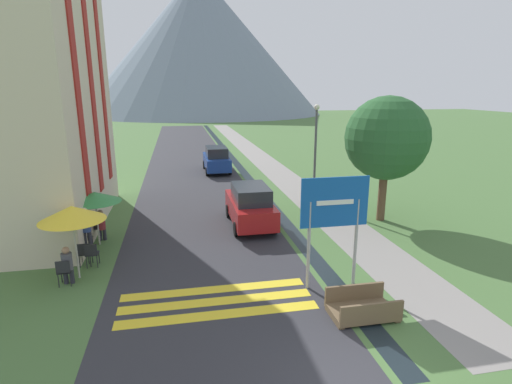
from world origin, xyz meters
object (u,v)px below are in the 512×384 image
parked_car_far (216,159)px  cafe_umbrella_middle_green (95,197)px  person_seated_near (101,224)px  tree_by_path (387,138)px  cafe_chair_near_right (92,253)px  streetlamp (315,146)px  cafe_chair_far_left (95,227)px  road_sign (334,213)px  cafe_chair_nearest (64,270)px  parked_car_near (250,205)px  footbridge (362,308)px  hotel_building (21,75)px  cafe_umbrella_front_yellow (72,213)px  cafe_chair_middle (86,238)px  cafe_chair_near_left (85,252)px  person_standing_terrace (86,228)px  person_seated_far (67,263)px

parked_car_far → cafe_umbrella_middle_green: size_ratio=2.03×
person_seated_near → tree_by_path: (12.10, 0.20, 3.04)m
cafe_chair_near_right → streetlamp: bearing=24.7°
cafe_umbrella_middle_green → cafe_chair_far_left: bearing=110.8°
road_sign → cafe_chair_nearest: size_ratio=4.01×
parked_car_near → footbridge: bearing=-78.3°
parked_car_far → hotel_building: bearing=-130.3°
footbridge → cafe_umbrella_front_yellow: bearing=154.2°
cafe_chair_far_left → cafe_umbrella_front_yellow: size_ratio=0.36×
footbridge → cafe_umbrella_front_yellow: size_ratio=0.71×
cafe_chair_far_left → cafe_chair_middle: size_ratio=1.00×
cafe_chair_near_right → streetlamp: streetlamp is taller
road_sign → footbridge: bearing=-83.6°
footbridge → parked_car_far: parked_car_far is taller
tree_by_path → cafe_chair_near_right: bearing=-167.1°
parked_car_far → cafe_chair_near_left: (-5.94, -15.04, -0.40)m
parked_car_far → person_standing_terrace: (-6.02, -14.14, 0.14)m
footbridge → cafe_umbrella_middle_green: (-7.73, 6.64, 1.67)m
hotel_building → cafe_chair_nearest: hotel_building is taller
footbridge → parked_car_far: size_ratio=0.40×
hotel_building → parked_car_far: bearing=49.7°
hotel_building → streetlamp: size_ratio=2.33×
road_sign → person_standing_terrace: (-7.72, 3.81, -1.28)m
tree_by_path → person_seated_near: bearing=-179.0°
footbridge → parked_car_far: 19.80m
hotel_building → cafe_chair_far_left: (2.63, -2.17, -5.87)m
cafe_umbrella_front_yellow → person_seated_far: (-0.22, -0.33, -1.48)m
parked_car_far → person_seated_far: bearing=-110.9°
cafe_chair_near_left → hotel_building: bearing=143.3°
parked_car_near → cafe_chair_far_left: (-6.37, -0.46, -0.40)m
cafe_chair_near_right → cafe_umbrella_front_yellow: (-0.27, -0.76, 1.64)m
road_sign → tree_by_path: (4.60, 5.56, 1.41)m
cafe_chair_middle → cafe_umbrella_middle_green: (0.35, 0.55, 1.39)m
cafe_chair_middle → cafe_umbrella_middle_green: 1.53m
cafe_chair_middle → tree_by_path: bearing=-5.5°
hotel_building → streetlamp: 13.32m
parked_car_near → person_seated_near: (-6.10, -0.63, -0.22)m
road_sign → cafe_chair_middle: (-7.89, 4.34, -1.81)m
cafe_chair_nearest → cafe_chair_middle: bearing=66.2°
parked_car_near → cafe_chair_nearest: (-6.55, -4.41, -0.40)m
person_standing_terrace → footbridge: bearing=-35.1°
cafe_chair_middle → cafe_chair_far_left: bearing=73.5°
road_sign → person_standing_terrace: 8.70m
cafe_chair_near_right → person_standing_terrace: 1.18m
parked_car_far → cafe_umbrella_middle_green: bearing=-114.1°
parked_car_far → person_standing_terrace: size_ratio=2.36×
parked_car_near → cafe_chair_near_left: bearing=-153.8°
parked_car_far → tree_by_path: 14.18m
parked_car_near → cafe_chair_nearest: size_ratio=4.81×
hotel_building → streetlamp: bearing=4.4°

